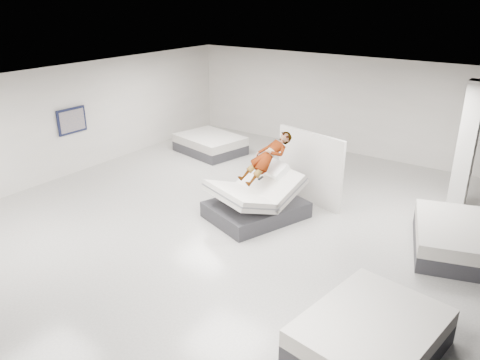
% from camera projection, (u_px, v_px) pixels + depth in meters
% --- Properties ---
extents(room, '(14.00, 14.04, 3.20)m').
position_uv_depth(room, '(224.00, 166.00, 10.08)').
color(room, beige).
rests_on(room, ground).
extents(hero_bed, '(2.27, 2.60, 1.30)m').
position_uv_depth(hero_bed, '(256.00, 201.00, 11.23)').
color(hero_bed, '#333237').
rests_on(hero_bed, floor).
extents(person, '(1.01, 1.49, 1.45)m').
position_uv_depth(person, '(267.00, 165.00, 11.07)').
color(person, slate).
rests_on(person, hero_bed).
extents(remote, '(0.09, 0.15, 0.08)m').
position_uv_depth(remote, '(261.00, 178.00, 10.79)').
color(remote, black).
rests_on(remote, person).
extents(divider_panel, '(2.02, 0.56, 1.86)m').
position_uv_depth(divider_panel, '(309.00, 168.00, 11.89)').
color(divider_panel, white).
rests_on(divider_panel, floor).
extents(flat_bed_right_far, '(2.28, 2.66, 0.62)m').
position_uv_depth(flat_bed_right_far, '(459.00, 239.00, 9.74)').
color(flat_bed_right_far, '#333237').
rests_on(flat_bed_right_far, floor).
extents(flat_bed_right_near, '(2.01, 2.48, 0.62)m').
position_uv_depth(flat_bed_right_near, '(370.00, 337.00, 6.97)').
color(flat_bed_right_near, '#333237').
rests_on(flat_bed_right_near, floor).
extents(flat_bed_left_far, '(2.43, 2.01, 0.59)m').
position_uv_depth(flat_bed_left_far, '(210.00, 144.00, 15.84)').
color(flat_bed_left_far, '#333237').
rests_on(flat_bed_left_far, floor).
extents(column, '(0.40, 0.40, 3.20)m').
position_uv_depth(column, '(467.00, 146.00, 11.37)').
color(column, white).
rests_on(column, floor).
extents(wall_poster, '(0.06, 0.95, 0.75)m').
position_uv_depth(wall_poster, '(72.00, 121.00, 13.62)').
color(wall_poster, black).
rests_on(wall_poster, wall_left).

